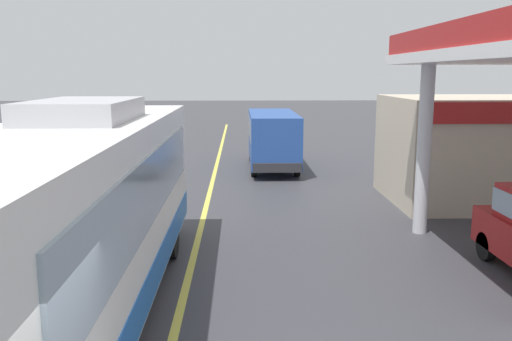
{
  "coord_description": "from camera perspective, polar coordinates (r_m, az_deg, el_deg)",
  "views": [
    {
      "loc": [
        1.08,
        -3.8,
        4.12
      ],
      "look_at": [
        1.5,
        10.0,
        1.6
      ],
      "focal_mm": 37.18,
      "sensor_mm": 36.0,
      "label": 1
    }
  ],
  "objects": [
    {
      "name": "ground",
      "position": [
        24.18,
        -4.28,
        0.51
      ],
      "size": [
        120.0,
        120.0,
        0.0
      ],
      "primitive_type": "plane",
      "color": "#38383D"
    },
    {
      "name": "lane_divider_stripe",
      "position": [
        19.28,
        -4.92,
        -2.02
      ],
      "size": [
        0.16,
        50.0,
        0.01
      ],
      "primitive_type": "cube",
      "color": "#D8CC4C",
      "rests_on": "ground"
    },
    {
      "name": "coach_bus_main",
      "position": [
        9.03,
        -19.14,
        -5.67
      ],
      "size": [
        2.6,
        11.04,
        3.69
      ],
      "color": "white",
      "rests_on": "ground"
    },
    {
      "name": "minibus_opposing_lane",
      "position": [
        23.39,
        1.8,
        3.84
      ],
      "size": [
        2.04,
        6.13,
        2.44
      ],
      "color": "#264C9E",
      "rests_on": "ground"
    }
  ]
}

